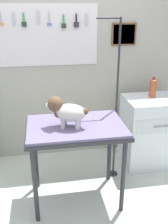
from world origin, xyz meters
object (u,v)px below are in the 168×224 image
Objects in this scene: cabinet_right at (151,131)px; grooming_arm at (115,110)px; grooming_table at (76,133)px; dog at (66,111)px; soda_bottle at (153,88)px.

grooming_arm is at bearing -158.57° from cabinet_right.
dog is at bearing -165.21° from grooming_table.
cabinet_right is at bearing 27.10° from dog.
grooming_table is at bearing -145.30° from grooming_arm.
dog is 0.45× the size of cabinet_right.
cabinet_right is at bearing 28.11° from grooming_table.
grooming_arm is 0.71m from cabinet_right.
grooming_arm is at bearing 34.70° from grooming_table.
grooming_arm is 4.60× the size of dog.
grooming_arm reaches higher than soda_bottle.
grooming_table is 3.85× the size of soda_bottle.
cabinet_right is 3.55× the size of soda_bottle.
grooming_arm is at bearing 31.95° from dog.
dog is (-0.09, -0.02, 0.25)m from grooming_table.
grooming_table is at bearing -151.89° from cabinet_right.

